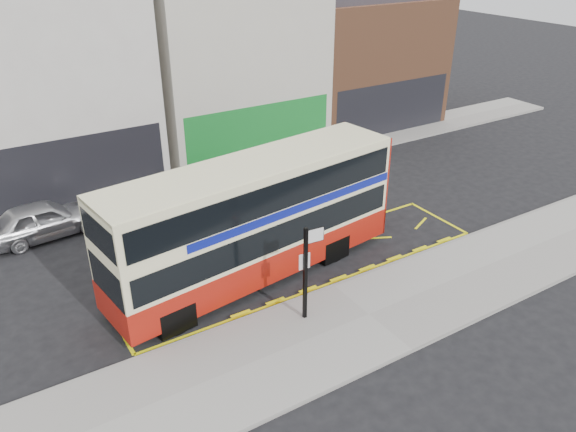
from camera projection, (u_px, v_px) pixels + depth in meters
ground at (327, 283)px, 19.82m from camera, size 120.00×120.00×0.00m
pavement at (369, 316)px, 18.05m from camera, size 40.00×4.00×0.15m
kerb at (334, 287)px, 19.50m from camera, size 40.00×0.15×0.15m
far_pavement at (200, 177)px, 28.09m from camera, size 50.00×3.00×0.15m
road_markings at (303, 263)px, 21.03m from camera, size 14.00×3.40×0.01m
terrace_left at (48, 69)px, 26.13m from camera, size 8.00×8.01×11.80m
terrace_green_shop at (223, 54)px, 30.45m from camera, size 9.00×8.01×11.30m
terrace_right at (354, 47)px, 34.89m from camera, size 9.00×8.01×10.30m
double_decker_bus at (256, 218)px, 19.33m from camera, size 11.08×3.91×4.33m
bus_stop_post at (307, 265)px, 17.04m from camera, size 0.80×0.16×3.22m
car_silver at (44, 220)px, 22.50m from camera, size 4.63×2.22×1.53m
car_grey at (222, 178)px, 26.52m from camera, size 4.14×2.53×1.29m
car_white at (325, 159)px, 28.80m from camera, size 4.41×2.13×1.24m
street_tree_right at (295, 87)px, 30.61m from camera, size 2.33×2.33×5.03m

